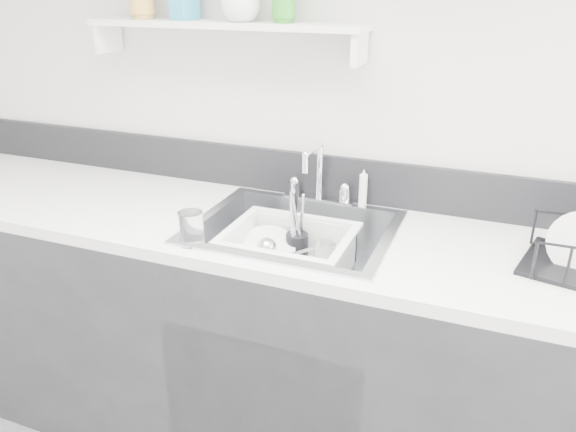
% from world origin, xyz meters
% --- Properties ---
extents(counter_run, '(3.20, 0.62, 0.92)m').
position_xyz_m(counter_run, '(0.00, 1.19, 0.46)').
color(counter_run, '#232326').
rests_on(counter_run, ground).
extents(backsplash, '(3.20, 0.02, 0.16)m').
position_xyz_m(backsplash, '(0.00, 1.49, 1.00)').
color(backsplash, black).
rests_on(backsplash, counter_run).
extents(sink, '(0.64, 0.52, 0.20)m').
position_xyz_m(sink, '(0.00, 1.19, 0.83)').
color(sink, silver).
rests_on(sink, counter_run).
extents(faucet, '(0.26, 0.18, 0.23)m').
position_xyz_m(faucet, '(0.00, 1.44, 0.98)').
color(faucet, silver).
rests_on(faucet, counter_run).
extents(side_sprayer, '(0.03, 0.03, 0.14)m').
position_xyz_m(side_sprayer, '(0.16, 1.44, 0.99)').
color(side_sprayer, white).
rests_on(side_sprayer, counter_run).
extents(wall_shelf, '(1.00, 0.16, 0.12)m').
position_xyz_m(wall_shelf, '(-0.35, 1.42, 1.51)').
color(wall_shelf, silver).
rests_on(wall_shelf, room_shell).
extents(wash_tub, '(0.48, 0.43, 0.16)m').
position_xyz_m(wash_tub, '(-0.01, 1.17, 0.83)').
color(wash_tub, white).
rests_on(wash_tub, sink).
extents(plate_stack, '(0.25, 0.25, 0.10)m').
position_xyz_m(plate_stack, '(-0.10, 1.20, 0.79)').
color(plate_stack, white).
rests_on(plate_stack, wash_tub).
extents(utensil_cup, '(0.08, 0.08, 0.26)m').
position_xyz_m(utensil_cup, '(-0.01, 1.26, 0.82)').
color(utensil_cup, black).
rests_on(utensil_cup, wash_tub).
extents(ladle, '(0.30, 0.17, 0.08)m').
position_xyz_m(ladle, '(-0.03, 1.18, 0.81)').
color(ladle, silver).
rests_on(ladle, wash_tub).
extents(tumbler_in_tub, '(0.08, 0.08, 0.10)m').
position_xyz_m(tumbler_in_tub, '(0.10, 1.22, 0.82)').
color(tumbler_in_tub, white).
rests_on(tumbler_in_tub, wash_tub).
extents(tumbler_counter, '(0.10, 0.10, 0.10)m').
position_xyz_m(tumbler_counter, '(-0.24, 0.96, 0.97)').
color(tumbler_counter, white).
rests_on(tumbler_counter, counter_run).
extents(bowl_small, '(0.13, 0.13, 0.03)m').
position_xyz_m(bowl_small, '(0.06, 1.11, 0.78)').
color(bowl_small, white).
rests_on(bowl_small, wash_tub).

